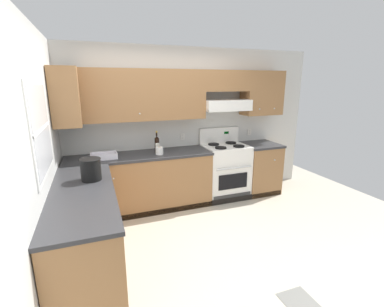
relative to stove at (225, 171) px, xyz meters
The scene contains 11 objects.
ground_plane 1.70m from the stove, 129.80° to the right, with size 7.04×7.04×0.00m, color #B2AA99.
floor_accent_tile 2.53m from the stove, 100.77° to the right, with size 0.30×0.30×0.01m, color slate.
wall_back 1.22m from the stove, 157.07° to the left, with size 4.68×0.57×2.55m.
wall_left 2.96m from the stove, 158.72° to the right, with size 0.47×4.00×2.55m.
counter_back_run 1.00m from the stove, behind, with size 3.60×0.65×0.91m.
counter_left_run 2.61m from the stove, 151.18° to the right, with size 0.63×1.91×0.91m.
stove is the anchor object (origin of this frame).
wine_bottle 1.33m from the stove, behind, with size 0.07×0.07×0.34m.
bowl 2.06m from the stove, behind, with size 0.37×0.24×0.08m.
bucket 2.45m from the stove, 156.55° to the right, with size 0.23×0.23×0.25m.
paper_towel_roll 1.30m from the stove, behind, with size 0.12×0.12×0.12m.
Camera 1 is at (-1.09, -2.81, 1.98)m, focal length 25.40 mm.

